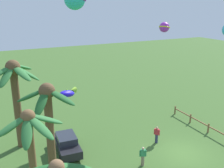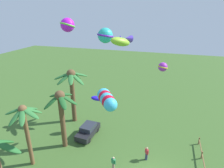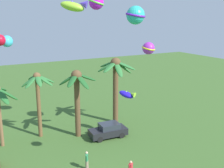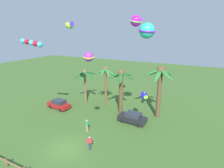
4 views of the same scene
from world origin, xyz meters
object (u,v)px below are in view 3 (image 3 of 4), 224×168
object	(u,v)px
kite_fish_2	(74,6)
kite_ball_4	(96,2)
kite_ball_1	(136,15)
palm_tree_2	(38,89)
kite_fish_3	(127,94)
palm_tree_1	(77,89)
parked_car_0	(108,130)
kite_ball_0	(149,48)
palm_tree_3	(116,75)
spectator_0	(87,160)

from	to	relation	value
kite_fish_2	kite_ball_4	bearing A→B (deg)	54.45
kite_ball_1	kite_fish_2	xyz separation A→B (m)	(-7.41, -3.74, 0.58)
palm_tree_2	kite_fish_3	world-z (taller)	palm_tree_2
kite_ball_4	palm_tree_2	bearing A→B (deg)	158.96
palm_tree_1	kite_ball_1	xyz separation A→B (m)	(4.51, -3.65, 7.32)
parked_car_0	kite_ball_0	distance (m)	12.72
palm_tree_3	kite_fish_3	bearing A→B (deg)	-103.22
parked_car_0	kite_ball_1	size ratio (longest dim) A/B	1.52
kite_ball_1	palm_tree_3	bearing A→B (deg)	81.09
palm_tree_1	palm_tree_3	world-z (taller)	palm_tree_3
palm_tree_1	kite_ball_0	size ratio (longest dim) A/B	5.48
palm_tree_3	spectator_0	xyz separation A→B (m)	(-7.18, -8.05, -4.90)
palm_tree_2	kite_ball_4	xyz separation A→B (m)	(5.63, -2.17, 8.42)
palm_tree_1	kite_fish_3	distance (m)	5.11
parked_car_0	kite_fish_3	bearing A→B (deg)	-25.33
kite_ball_4	kite_ball_1	bearing A→B (deg)	-53.35
palm_tree_3	kite_ball_0	world-z (taller)	kite_ball_0
kite_ball_1	kite_ball_4	distance (m)	4.23
kite_ball_0	kite_ball_4	xyz separation A→B (m)	(0.80, 9.85, 3.42)
parked_car_0	kite_ball_0	bearing A→B (deg)	-98.89
palm_tree_2	kite_ball_1	distance (m)	12.08
kite_ball_0	kite_fish_3	bearing A→B (deg)	68.13
parked_car_0	spectator_0	size ratio (longest dim) A/B	2.52
spectator_0	kite_fish_3	distance (m)	8.24
palm_tree_3	kite_fish_2	xyz separation A→B (m)	(-8.22, -8.92, 7.26)
parked_car_0	spectator_0	world-z (taller)	spectator_0
palm_tree_2	kite_fish_2	world-z (taller)	kite_fish_2
palm_tree_1	kite_ball_1	size ratio (longest dim) A/B	2.68
palm_tree_3	spectator_0	bearing A→B (deg)	-131.74
parked_car_0	kite_fish_2	world-z (taller)	kite_fish_2
palm_tree_2	kite_fish_2	xyz separation A→B (m)	(0.64, -9.16, 7.78)
kite_fish_2	kite_fish_3	xyz separation A→B (m)	(7.24, 4.74, -8.35)
parked_car_0	spectator_0	distance (m)	6.48
spectator_0	kite_ball_1	bearing A→B (deg)	24.28
palm_tree_1	kite_fish_3	bearing A→B (deg)	-31.38
parked_car_0	kite_ball_1	world-z (taller)	kite_ball_1
parked_car_0	kite_fish_3	size ratio (longest dim) A/B	2.02
palm_tree_1	palm_tree_2	size ratio (longest dim) A/B	1.03
palm_tree_2	kite_ball_0	bearing A→B (deg)	-68.11
palm_tree_3	kite_ball_4	world-z (taller)	kite_ball_4
spectator_0	kite_ball_4	world-z (taller)	kite_ball_4
kite_fish_2	kite_ball_4	distance (m)	8.62
spectator_0	kite_ball_0	xyz separation A→B (m)	(3.15, -3.73, 9.38)
spectator_0	kite_ball_1	world-z (taller)	kite_ball_1
palm_tree_3	kite_fish_2	world-z (taller)	kite_fish_2
kite_ball_0	kite_ball_1	bearing A→B (deg)	64.00
palm_tree_3	kite_fish_2	distance (m)	14.14
parked_car_0	kite_ball_4	bearing A→B (deg)	109.75
palm_tree_1	kite_ball_4	world-z (taller)	kite_ball_4
kite_fish_3	parked_car_0	bearing A→B (deg)	154.67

